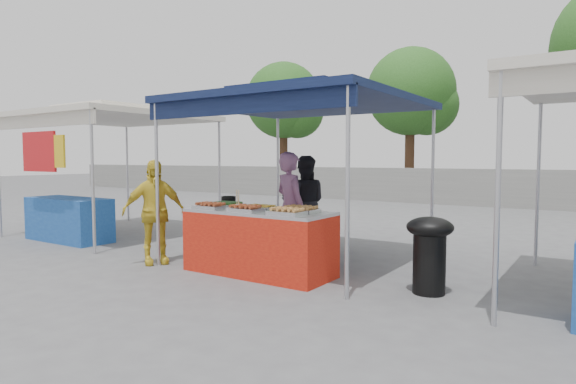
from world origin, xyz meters
The scene contains 22 objects.
ground_plane centered at (0.00, 0.00, 0.00)m, with size 80.00×80.00×0.00m, color #57575A.
back_wall centered at (0.00, 11.00, 0.60)m, with size 40.00×0.25×1.20m, color gray.
main_canopy centered at (0.00, 0.97, 2.37)m, with size 3.20×3.20×2.57m.
neighbor_stall_left centered at (-4.50, 0.57, 1.60)m, with size 3.20×3.20×2.57m.
tree_0 centered at (-8.17, 12.79, 3.96)m, with size 3.44×3.37×5.79m.
tree_1 centered at (-2.44, 13.01, 3.93)m, with size 3.43×3.35×5.76m.
vendor_table centered at (0.00, -0.10, 0.43)m, with size 2.00×0.80×0.85m.
food_tray_fl centered at (-0.63, -0.34, 0.88)m, with size 0.42×0.30×0.07m.
food_tray_fm centered at (-0.02, -0.34, 0.88)m, with size 0.42×0.30×0.07m.
food_tray_fr centered at (0.61, -0.34, 0.88)m, with size 0.42×0.30×0.07m.
food_tray_bl centered at (-0.62, 0.00, 0.88)m, with size 0.42×0.30×0.07m.
food_tray_bm centered at (-0.01, -0.03, 0.88)m, with size 0.42×0.30×0.07m.
food_tray_br centered at (0.62, -0.03, 0.88)m, with size 0.42×0.30×0.07m.
cooking_pot centered at (-0.82, 0.25, 0.91)m, with size 0.21×0.21×0.12m, color black.
skewer_cup centered at (-0.14, -0.36, 0.89)m, with size 0.07×0.07×0.09m, color #B6B6BE.
wok_burner centered at (2.17, 0.22, 0.52)m, with size 0.52×0.52×0.88m.
crate_left centered at (-0.40, 0.54, 0.16)m, with size 0.54×0.38×0.32m, color #13339E.
crate_right centered at (0.20, 0.42, 0.15)m, with size 0.50×0.35×0.30m, color #13339E.
crate_stacked centered at (0.20, 0.42, 0.44)m, with size 0.48×0.33×0.29m, color #13339E.
vendor_woman centered at (-0.01, 0.68, 0.81)m, with size 0.59×0.39×1.63m, color #85557A.
helper_man centered at (-0.44, 1.74, 0.79)m, with size 0.77×0.60×1.58m, color black.
customer_person centered at (-1.64, -0.45, 0.76)m, with size 0.89×0.37×1.51m, color gold.
Camera 1 is at (3.82, -5.13, 1.53)m, focal length 30.00 mm.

